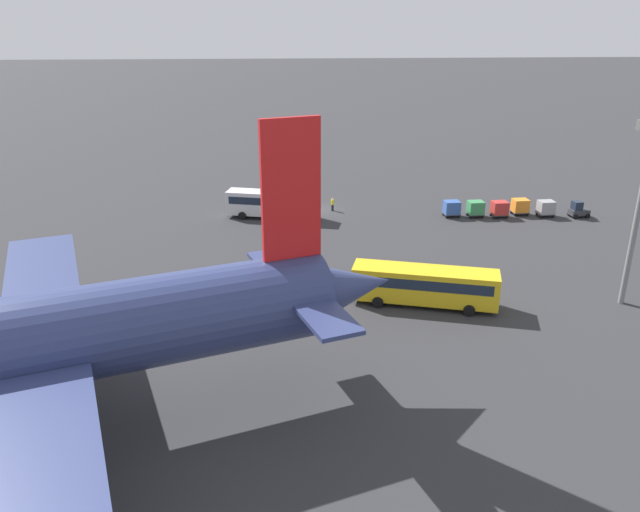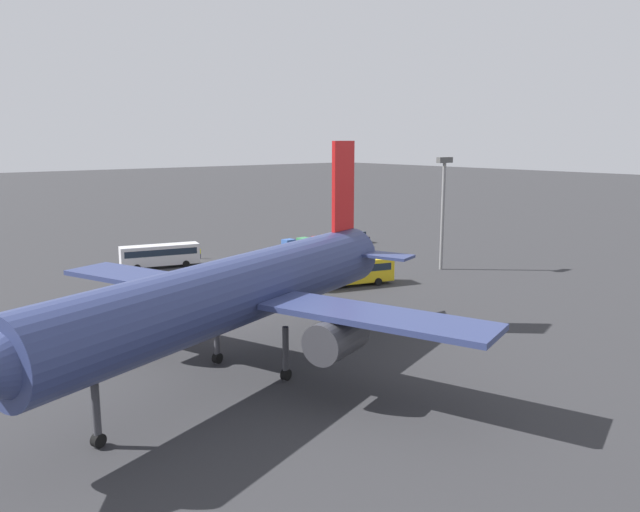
% 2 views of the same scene
% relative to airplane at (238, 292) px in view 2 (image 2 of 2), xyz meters
% --- Properties ---
extents(ground_plane, '(600.00, 600.00, 0.00)m').
position_rel_airplane_xyz_m(ground_plane, '(-20.40, -47.66, -7.00)').
color(ground_plane, '#2D2D30').
extents(airplane, '(46.43, 39.64, 18.60)m').
position_rel_airplane_xyz_m(airplane, '(0.00, 0.00, 0.00)').
color(airplane, navy).
rests_on(airplane, ground).
extents(shuttle_bus_near, '(11.66, 5.40, 3.39)m').
position_rel_airplane_xyz_m(shuttle_bus_near, '(-13.99, -44.42, -4.98)').
color(shuttle_bus_near, silver).
rests_on(shuttle_bus_near, ground).
extents(shuttle_bus_far, '(12.99, 6.24, 3.38)m').
position_rel_airplane_xyz_m(shuttle_bus_far, '(-27.51, -18.14, -4.98)').
color(shuttle_bus_far, gold).
rests_on(shuttle_bus_far, ground).
extents(baggage_tug, '(2.53, 1.87, 2.10)m').
position_rel_airplane_xyz_m(baggage_tug, '(-52.82, -42.06, -6.06)').
color(baggage_tug, '#333338').
rests_on(baggage_tug, ground).
extents(worker_person, '(0.38, 0.38, 1.74)m').
position_rel_airplane_xyz_m(worker_person, '(-21.90, -46.95, -6.13)').
color(worker_person, '#1E1E2D').
rests_on(worker_person, ground).
extents(cargo_cart_grey, '(2.10, 1.80, 2.06)m').
position_rel_airplane_xyz_m(cargo_cart_grey, '(-48.79, -42.58, -5.81)').
color(cargo_cart_grey, '#38383D').
rests_on(cargo_cart_grey, ground).
extents(cargo_cart_orange, '(2.10, 1.80, 2.06)m').
position_rel_airplane_xyz_m(cargo_cart_orange, '(-45.79, -43.54, -5.81)').
color(cargo_cart_orange, '#38383D').
rests_on(cargo_cart_orange, ground).
extents(cargo_cart_red, '(2.10, 1.80, 2.06)m').
position_rel_airplane_xyz_m(cargo_cart_red, '(-42.80, -42.70, -5.81)').
color(cargo_cart_red, '#38383D').
rests_on(cargo_cart_red, ground).
extents(cargo_cart_green, '(2.10, 1.80, 2.06)m').
position_rel_airplane_xyz_m(cargo_cart_green, '(-39.80, -43.05, -5.81)').
color(cargo_cart_green, '#38383D').
rests_on(cargo_cart_green, ground).
extents(cargo_cart_blue, '(2.10, 1.80, 2.06)m').
position_rel_airplane_xyz_m(cargo_cart_blue, '(-36.80, -43.34, -5.81)').
color(cargo_cart_blue, '#38383D').
rests_on(cargo_cart_blue, ground).
extents(light_pole, '(2.80, 0.70, 16.24)m').
position_rel_airplane_xyz_m(light_pole, '(-45.26, -17.25, 3.07)').
color(light_pole, slate).
rests_on(light_pole, ground).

